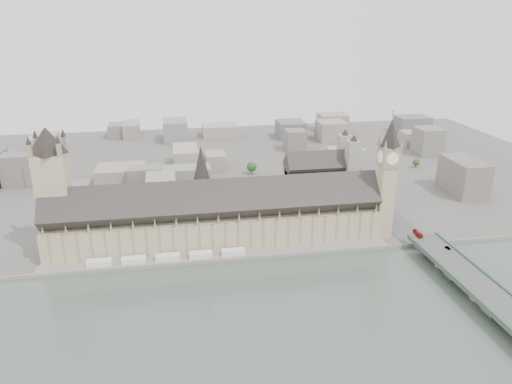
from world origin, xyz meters
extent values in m
plane|color=#595651|center=(0.00, 0.00, 0.00)|extent=(900.00, 900.00, 0.00)
cube|color=gray|center=(0.00, -15.00, 1.50)|extent=(600.00, 1.50, 3.00)
cube|color=gray|center=(0.00, -7.50, 1.00)|extent=(270.00, 15.00, 2.00)
cube|color=white|center=(-90.00, -7.00, 4.00)|extent=(18.00, 7.00, 4.00)
cube|color=white|center=(-65.00, -7.00, 4.00)|extent=(18.00, 7.00, 4.00)
cube|color=white|center=(-40.00, -7.00, 4.00)|extent=(18.00, 7.00, 4.00)
cube|color=white|center=(-15.00, -7.00, 4.00)|extent=(18.00, 7.00, 4.00)
cube|color=white|center=(10.00, -7.00, 4.00)|extent=(18.00, 7.00, 4.00)
cube|color=tan|center=(0.00, 20.00, 12.50)|extent=(265.00, 40.00, 25.00)
cube|color=#2C2927|center=(0.00, 20.00, 35.08)|extent=(265.00, 40.73, 40.73)
cube|color=tan|center=(138.00, 8.00, 31.00)|extent=(12.00, 12.00, 62.00)
cube|color=#83705A|center=(138.00, 8.00, 70.00)|extent=(14.00, 14.00, 16.00)
cylinder|color=white|center=(145.20, 8.00, 70.00)|extent=(0.60, 10.00, 10.00)
cylinder|color=white|center=(130.80, 8.00, 70.00)|extent=(0.60, 10.00, 10.00)
cylinder|color=white|center=(138.00, 15.20, 70.00)|extent=(10.00, 0.60, 10.00)
cylinder|color=white|center=(138.00, 0.80, 70.00)|extent=(10.00, 0.60, 10.00)
cone|color=#2A2421|center=(138.00, 8.00, 89.00)|extent=(17.00, 17.00, 22.00)
cylinder|color=yellow|center=(138.00, 8.00, 103.00)|extent=(1.00, 1.00, 6.00)
sphere|color=yellow|center=(138.00, 8.00, 106.50)|extent=(2.00, 2.00, 2.00)
cone|color=#83705A|center=(144.50, 14.50, 82.00)|extent=(2.40, 2.40, 8.00)
cone|color=#83705A|center=(131.50, 14.50, 82.00)|extent=(2.40, 2.40, 8.00)
cone|color=#83705A|center=(144.50, 1.50, 82.00)|extent=(2.40, 2.40, 8.00)
cone|color=#83705A|center=(131.50, 1.50, 82.00)|extent=(2.40, 2.40, 8.00)
cube|color=tan|center=(-122.00, 26.00, 40.00)|extent=(23.00, 23.00, 80.00)
cone|color=#2A2421|center=(-122.00, 26.00, 90.00)|extent=(30.00, 30.00, 20.00)
cylinder|color=#83705A|center=(-10.00, 26.00, 43.00)|extent=(12.00, 12.00, 20.00)
cone|color=#2A2421|center=(-10.00, 26.00, 67.00)|extent=(13.00, 13.00, 28.00)
cube|color=#474749|center=(162.00, -87.50, 5.12)|extent=(25.00, 325.00, 10.25)
cube|color=gray|center=(105.00, 95.00, 17.00)|extent=(60.00, 28.00, 34.00)
cube|color=#2C2927|center=(105.00, 95.00, 39.00)|extent=(60.00, 28.28, 28.28)
cube|color=gray|center=(137.00, 107.00, 32.00)|extent=(12.00, 12.00, 64.00)
cube|color=gray|center=(137.00, 83.00, 32.00)|extent=(12.00, 12.00, 64.00)
imported|color=maroon|center=(157.32, -16.28, 11.95)|extent=(2.96, 12.25, 3.41)
imported|color=gray|center=(168.69, -41.92, 11.05)|extent=(2.78, 5.14, 1.61)
camera|label=1|loc=(-32.16, -350.33, 179.44)|focal=35.00mm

